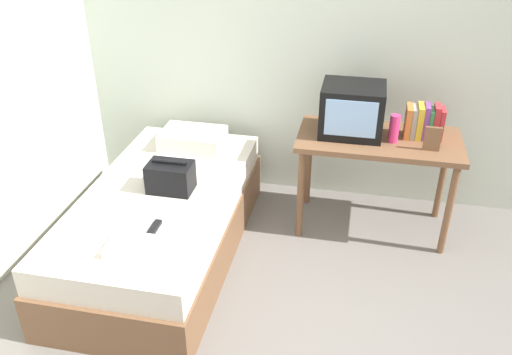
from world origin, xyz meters
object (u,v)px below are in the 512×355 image
Objects in this scene: tv at (352,110)px; magazine at (122,215)px; water_bottle at (394,129)px; folded_towel at (132,248)px; book_row at (423,122)px; remote_silver at (149,174)px; pillow at (193,139)px; handbag at (171,177)px; remote_dark at (154,228)px; bed at (163,223)px; desk at (378,150)px; picture_frame at (432,139)px.

magazine is at bearing -142.44° from tv.
water_bottle reaches higher than folded_towel.
book_row is 1.98m from remote_silver.
handbag is (0.06, -0.66, 0.03)m from pillow.
handbag is 1.92× the size of remote_dark.
bed is 13.89× the size of remote_silver.
book_row reaches higher than desk.
bed is 1.63m from desk.
magazine is 1.04× the size of folded_towel.
desk is 5.80× the size of water_bottle.
bed is 1.94m from picture_frame.
picture_frame is at bearing -17.44° from tv.
book_row is 0.21m from picture_frame.
remote_silver reaches higher than magazine.
water_bottle is at bearing 29.92° from magazine.
handbag is 2.08× the size of remote_silver.
remote_dark is 1.08× the size of remote_silver.
handbag is at bearing -158.20° from water_bottle.
magazine is at bearing -118.43° from handbag.
remote_silver is (-0.17, -0.51, -0.06)m from pillow.
remote_dark is at bearing -143.17° from water_bottle.
magazine is (-1.65, -0.95, -0.33)m from water_bottle.
handbag is (-1.70, -0.49, -0.22)m from picture_frame.
water_bottle is (1.53, 0.60, 0.60)m from bed.
pillow reaches higher than magazine.
magazine is (-0.14, -1.03, -0.06)m from pillow.
tv is at bearing 170.28° from desk.
picture_frame reaches higher than folded_towel.
desk is at bearing 24.90° from handbag.
remote_silver is 0.88m from folded_towel.
bed is at bearing -163.59° from handbag.
magazine is (-0.12, -0.35, 0.27)m from bed.
book_row is 0.54× the size of pillow.
desk reaches higher than bed.
handbag is at bearing 96.89° from remote_dark.
pillow is (-1.42, 0.03, -0.07)m from desk.
desk is 2.40× the size of pillow.
tv is 1.36m from handbag.
picture_frame reaches higher than bed.
folded_towel is (-1.43, -1.28, -0.31)m from water_bottle.
pillow is 1.13m from remote_dark.
tv is 1.75m from magazine.
water_bottle reaches higher than bed.
pillow is 1.72× the size of folded_towel.
handbag is (-1.15, -0.67, -0.31)m from tv.
water_bottle is 1.39× the size of remote_silver.
remote_silver is (-0.22, 0.15, -0.09)m from handbag.
pillow is (-1.51, 0.08, -0.27)m from water_bottle.
handbag is at bearing 16.41° from bed.
handbag is at bearing -34.25° from remote_silver.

